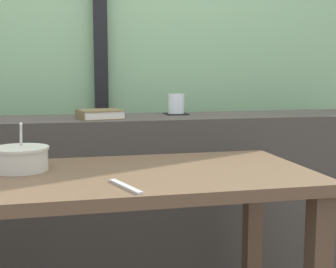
{
  "coord_description": "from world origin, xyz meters",
  "views": [
    {
      "loc": [
        -0.3,
        -1.47,
        1.04
      ],
      "look_at": [
        0.13,
        0.41,
        0.78
      ],
      "focal_mm": 50.45,
      "sensor_mm": 36.0,
      "label": 1
    }
  ],
  "objects_px": {
    "breakfast_table": "(130,214)",
    "fork_utensil": "(125,186)",
    "coaster_square": "(176,114)",
    "closed_book": "(99,114)",
    "juice_glass": "(176,105)",
    "soup_bowl": "(21,159)"
  },
  "relations": [
    {
      "from": "breakfast_table",
      "to": "juice_glass",
      "type": "distance_m",
      "value": 0.81
    },
    {
      "from": "closed_book",
      "to": "fork_utensil",
      "type": "bearing_deg",
      "value": -89.84
    },
    {
      "from": "coaster_square",
      "to": "fork_utensil",
      "type": "bearing_deg",
      "value": -112.06
    },
    {
      "from": "breakfast_table",
      "to": "soup_bowl",
      "type": "bearing_deg",
      "value": 163.28
    },
    {
      "from": "fork_utensil",
      "to": "soup_bowl",
      "type": "bearing_deg",
      "value": 117.13
    },
    {
      "from": "juice_glass",
      "to": "soup_bowl",
      "type": "relative_size",
      "value": 0.51
    },
    {
      "from": "coaster_square",
      "to": "closed_book",
      "type": "relative_size",
      "value": 0.5
    },
    {
      "from": "breakfast_table",
      "to": "juice_glass",
      "type": "height_order",
      "value": "juice_glass"
    },
    {
      "from": "breakfast_table",
      "to": "coaster_square",
      "type": "xyz_separation_m",
      "value": [
        0.32,
        0.69,
        0.24
      ]
    },
    {
      "from": "coaster_square",
      "to": "fork_utensil",
      "type": "relative_size",
      "value": 0.59
    },
    {
      "from": "coaster_square",
      "to": "closed_book",
      "type": "bearing_deg",
      "value": -163.84
    },
    {
      "from": "coaster_square",
      "to": "closed_book",
      "type": "height_order",
      "value": "closed_book"
    },
    {
      "from": "coaster_square",
      "to": "closed_book",
      "type": "xyz_separation_m",
      "value": [
        -0.36,
        -0.1,
        0.02
      ]
    },
    {
      "from": "juice_glass",
      "to": "breakfast_table",
      "type": "bearing_deg",
      "value": -114.64
    },
    {
      "from": "soup_bowl",
      "to": "coaster_square",
      "type": "bearing_deg",
      "value": 42.79
    },
    {
      "from": "juice_glass",
      "to": "closed_book",
      "type": "distance_m",
      "value": 0.37
    },
    {
      "from": "breakfast_table",
      "to": "fork_utensil",
      "type": "relative_size",
      "value": 6.55
    },
    {
      "from": "breakfast_table",
      "to": "fork_utensil",
      "type": "distance_m",
      "value": 0.23
    },
    {
      "from": "breakfast_table",
      "to": "juice_glass",
      "type": "bearing_deg",
      "value": 65.36
    },
    {
      "from": "breakfast_table",
      "to": "closed_book",
      "type": "height_order",
      "value": "closed_book"
    },
    {
      "from": "breakfast_table",
      "to": "fork_utensil",
      "type": "xyz_separation_m",
      "value": [
        -0.04,
        -0.19,
        0.13
      ]
    },
    {
      "from": "coaster_square",
      "to": "soup_bowl",
      "type": "height_order",
      "value": "soup_bowl"
    }
  ]
}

